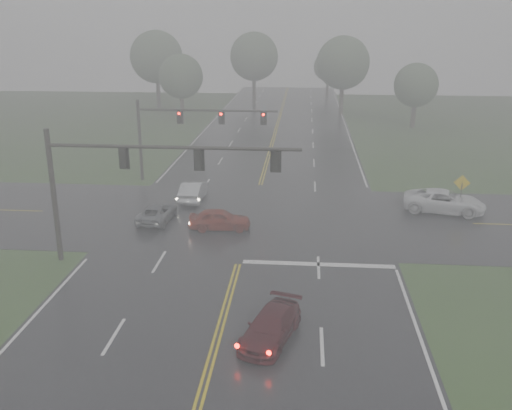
# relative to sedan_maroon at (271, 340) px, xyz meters

# --- Properties ---
(main_road) EXTENTS (18.00, 160.00, 0.02)m
(main_road) POSITION_rel_sedan_maroon_xyz_m (-2.31, 13.66, 0.00)
(main_road) COLOR black
(main_road) RESTS_ON ground
(cross_street) EXTENTS (120.00, 14.00, 0.02)m
(cross_street) POSITION_rel_sedan_maroon_xyz_m (-2.31, 15.66, 0.00)
(cross_street) COLOR black
(cross_street) RESTS_ON ground
(stop_bar) EXTENTS (8.50, 0.50, 0.01)m
(stop_bar) POSITION_rel_sedan_maroon_xyz_m (2.19, 8.06, 0.00)
(stop_bar) COLOR silver
(stop_bar) RESTS_ON ground
(sedan_maroon) EXTENTS (2.93, 4.64, 1.25)m
(sedan_maroon) POSITION_rel_sedan_maroon_xyz_m (0.00, 0.00, 0.00)
(sedan_maroon) COLOR #3D0B10
(sedan_maroon) RESTS_ON ground
(sedan_red) EXTENTS (4.13, 1.92, 1.37)m
(sedan_red) POSITION_rel_sedan_maroon_xyz_m (-4.14, 13.16, 0.00)
(sedan_red) COLOR maroon
(sedan_red) RESTS_ON ground
(sedan_silver) EXTENTS (1.55, 4.42, 1.45)m
(sedan_silver) POSITION_rel_sedan_maroon_xyz_m (-7.05, 19.23, 0.00)
(sedan_silver) COLOR #AEB2B6
(sedan_silver) RESTS_ON ground
(car_grey) EXTENTS (2.23, 4.32, 1.17)m
(car_grey) POSITION_rel_sedan_maroon_xyz_m (-8.60, 14.40, 0.00)
(car_grey) COLOR #585B60
(car_grey) RESTS_ON ground
(pickup_white) EXTENTS (6.05, 3.72, 1.57)m
(pickup_white) POSITION_rel_sedan_maroon_xyz_m (11.25, 18.02, 0.00)
(pickup_white) COLOR white
(pickup_white) RESTS_ON ground
(signal_gantry_near) EXTENTS (13.77, 0.33, 7.58)m
(signal_gantry_near) POSITION_rel_sedan_maroon_xyz_m (-8.27, 7.55, 5.32)
(signal_gantry_near) COLOR black
(signal_gantry_near) RESTS_ON ground
(signal_gantry_far) EXTENTS (11.66, 0.34, 6.80)m
(signal_gantry_far) POSITION_rel_sedan_maroon_xyz_m (-8.94, 24.56, 4.76)
(signal_gantry_far) COLOR black
(signal_gantry_far) RESTS_ON ground
(sign_diamond_east) EXTENTS (1.11, 0.27, 2.71)m
(sign_diamond_east) POSITION_rel_sedan_maroon_xyz_m (12.37, 18.18, 1.83)
(sign_diamond_east) COLOR black
(sign_diamond_east) RESTS_ON ground
(tree_nw_a) EXTENTS (5.91, 5.91, 8.68)m
(tree_nw_a) POSITION_rel_sedan_maroon_xyz_m (-15.47, 55.20, 5.71)
(tree_nw_a) COLOR #312720
(tree_nw_a) RESTS_ON ground
(tree_ne_a) EXTENTS (7.43, 7.43, 10.91)m
(tree_ne_a) POSITION_rel_sedan_maroon_xyz_m (6.36, 61.31, 7.18)
(tree_ne_a) COLOR #312720
(tree_ne_a) RESTS_ON ground
(tree_n_mid) EXTENTS (7.62, 7.62, 11.19)m
(tree_n_mid) POSITION_rel_sedan_maroon_xyz_m (-7.04, 70.97, 7.36)
(tree_n_mid) COLOR #312720
(tree_n_mid) RESTS_ON ground
(tree_e_near) EXTENTS (5.44, 5.44, 7.99)m
(tree_e_near) POSITION_rel_sedan_maroon_xyz_m (14.82, 51.54, 5.24)
(tree_e_near) COLOR #312720
(tree_e_near) RESTS_ON ground
(tree_nw_b) EXTENTS (7.86, 7.86, 11.54)m
(tree_nw_b) POSITION_rel_sedan_maroon_xyz_m (-21.26, 65.18, 7.59)
(tree_nw_b) COLOR #312720
(tree_nw_b) RESTS_ON ground
(tree_n_far) EXTENTS (5.11, 5.11, 7.50)m
(tree_n_far) POSITION_rel_sedan_maroon_xyz_m (5.10, 82.75, 4.93)
(tree_n_far) COLOR #312720
(tree_n_far) RESTS_ON ground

